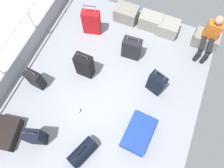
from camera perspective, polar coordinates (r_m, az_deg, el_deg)
ground_plane at (r=5.13m, az=-1.72°, el=-1.41°), size 4.40×5.20×0.06m
gunwale_port at (r=5.70m, az=-22.53°, el=7.28°), size 0.06×5.20×0.45m
railing_port at (r=5.27m, az=-24.69°, el=10.32°), size 0.04×4.20×1.02m
cargo_crate_0 at (r=6.09m, az=3.81°, el=18.35°), size 0.64×0.44×0.39m
cargo_crate_1 at (r=5.98m, az=10.31°, el=16.20°), size 0.63×0.39×0.41m
cargo_crate_2 at (r=5.96m, az=14.78°, el=14.38°), size 0.55×0.44×0.39m
cargo_crate_3 at (r=6.04m, az=23.79°, el=10.84°), size 0.65×0.39×0.39m
passenger_seated at (r=5.65m, az=24.87°, el=11.56°), size 0.34×0.66×1.09m
suitcase_0 at (r=5.29m, az=5.26°, el=9.51°), size 0.46×0.26×0.74m
suitcase_1 at (r=4.71m, az=7.07°, el=-12.98°), size 0.59×0.86×0.26m
suitcase_2 at (r=5.01m, az=-7.42°, el=4.93°), size 0.40×0.25×0.83m
suitcase_3 at (r=5.20m, az=-19.89°, el=1.22°), size 0.37×0.23×0.76m
suitcase_4 at (r=5.70m, az=-5.54°, el=16.15°), size 0.49×0.31×0.94m
suitcase_5 at (r=4.72m, az=-19.86°, el=-13.21°), size 0.39×0.31×0.79m
suitcase_6 at (r=5.21m, az=-26.81°, el=-11.59°), size 0.67×0.78×0.26m
suitcase_7 at (r=4.90m, az=11.79°, el=0.18°), size 0.42×0.31×0.85m
duffel_bag at (r=4.64m, az=-7.89°, el=-17.63°), size 0.51×0.69×0.44m
paper_cup at (r=4.93m, az=-9.06°, el=-7.08°), size 0.08×0.08×0.10m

